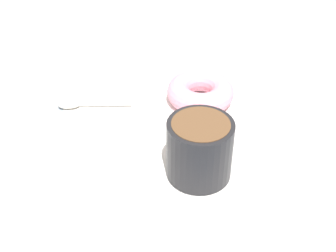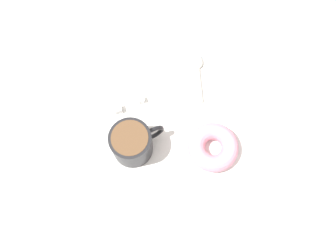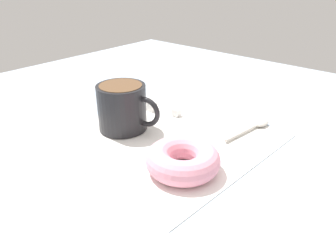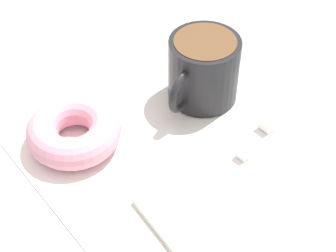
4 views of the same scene
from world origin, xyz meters
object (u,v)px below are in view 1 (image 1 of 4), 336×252
donut (200,92)px  spoon (78,104)px  sugar_cube (117,158)px  coffee_cup (199,147)px  sugar_cube_extra (129,184)px

donut → spoon: 19.96cm
spoon → sugar_cube: sugar_cube is taller
coffee_cup → donut: coffee_cup is taller
sugar_cube → sugar_cube_extra: size_ratio=0.83×
coffee_cup → sugar_cube: coffee_cup is taller
donut → sugar_cube_extra: size_ratio=6.42×
coffee_cup → donut: 17.32cm
spoon → sugar_cube: 15.57cm
sugar_cube → spoon: bearing=20.5°
donut → spoon: size_ratio=0.90×
donut → sugar_cube: donut is taller
donut → spoon: bearing=85.9°
sugar_cube → donut: bearing=-47.6°
coffee_cup → sugar_cube_extra: (-1.92, 9.40, -3.46)cm
spoon → sugar_cube: (-14.58, -5.45, 0.30)cm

